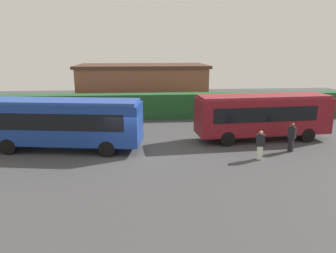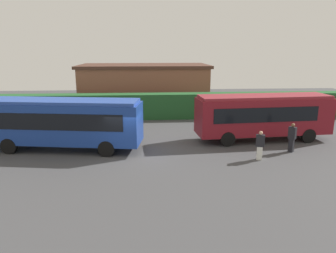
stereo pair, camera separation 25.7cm
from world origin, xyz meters
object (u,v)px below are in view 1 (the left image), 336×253
at_px(person_center, 292,136).
at_px(person_left, 260,144).
at_px(bus_blue, 62,122).
at_px(bus_maroon, 263,114).

bearing_deg(person_center, person_left, -13.30).
relative_size(person_left, person_center, 0.94).
xyz_separation_m(person_left, person_center, (2.52, 1.29, 0.07)).
relative_size(bus_blue, person_left, 5.87).
bearing_deg(person_center, bus_blue, -46.31).
bearing_deg(person_left, bus_maroon, 175.70).
xyz_separation_m(bus_maroon, person_left, (-1.62, -4.05, -0.95)).
xyz_separation_m(bus_blue, person_left, (11.97, -2.78, -0.97)).
distance_m(bus_maroon, person_center, 3.03).
bearing_deg(person_left, bus_blue, -85.56).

